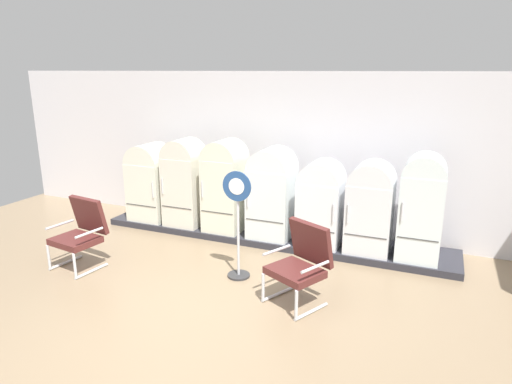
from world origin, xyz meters
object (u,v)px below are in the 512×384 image
Objects in this scene: refrigerator_2 at (225,183)px; refrigerator_4 at (321,201)px; armchair_right at (301,261)px; refrigerator_1 at (184,180)px; refrigerator_3 at (272,191)px; refrigerator_0 at (150,180)px; sign_stand at (238,229)px; refrigerator_5 at (370,205)px; armchair_left at (81,231)px; refrigerator_6 at (422,204)px.

refrigerator_2 reaches higher than refrigerator_4.
refrigerator_1 is at bearing 147.67° from armchair_right.
refrigerator_2 reaches higher than refrigerator_1.
refrigerator_0 is at bearing -179.90° from refrigerator_3.
refrigerator_1 reaches higher than sign_stand.
sign_stand is at bearing -138.06° from refrigerator_5.
sign_stand is at bearing -57.64° from refrigerator_2.
refrigerator_1 is 3.26m from refrigerator_5.
armchair_left and armchair_right have the same top height.
refrigerator_5 is 4.33m from armchair_left.
refrigerator_4 is 0.89× the size of sign_stand.
refrigerator_0 is 4.01m from refrigerator_5.
refrigerator_3 is at bearing 179.32° from refrigerator_5.
refrigerator_6 is (3.98, 0.02, 0.01)m from refrigerator_1.
refrigerator_2 is 3.19m from refrigerator_6.
sign_stand is (2.28, 0.55, 0.16)m from armchair_left.
refrigerator_3 is 1.61m from refrigerator_5.
refrigerator_4 is at bearing -0.64° from refrigerator_2.
refrigerator_0 is 3.25m from refrigerator_4.
refrigerator_1 is at bearing -179.77° from refrigerator_6.
refrigerator_2 is 1.55× the size of armchair_right.
refrigerator_1 is 0.98× the size of refrigerator_2.
refrigerator_0 is 1.39× the size of armchair_right.
refrigerator_3 is at bearing 178.33° from refrigerator_4.
armchair_left is at bearing -156.90° from refrigerator_6.
refrigerator_6 is 1.03× the size of sign_stand.
sign_stand is (-1.01, 0.32, 0.16)m from armchair_right.
refrigerator_4 is at bearing -179.60° from refrigerator_5.
refrigerator_1 is 1.11× the size of refrigerator_5.
refrigerator_5 is 0.92× the size of sign_stand.
refrigerator_0 is 1.01× the size of refrigerator_5.
refrigerator_6 is (0.73, -0.00, 0.10)m from refrigerator_5.
refrigerator_2 is at bearing 179.36° from refrigerator_4.
armchair_right is 0.67× the size of sign_stand.
refrigerator_1 is 2.20m from sign_stand.
refrigerator_3 is 1.10× the size of refrigerator_4.
refrigerator_4 is 1.62m from sign_stand.
refrigerator_1 is 0.79m from refrigerator_2.
refrigerator_5 is at bearing 41.94° from sign_stand.
refrigerator_6 is at bearing -0.17° from refrigerator_5.
refrigerator_1 is 3.22m from armchair_right.
refrigerator_0 is 1.39× the size of armchair_left.
refrigerator_4 is 1.50m from refrigerator_6.
sign_stand is at bearing -88.42° from refrigerator_3.
armchair_right is at bearing -126.54° from refrigerator_6.
refrigerator_0 reaches higher than refrigerator_5.
sign_stand reaches higher than armchair_left.
refrigerator_0 is 0.76m from refrigerator_1.
refrigerator_0 is at bearing 179.64° from refrigerator_4.
armchair_left is at bearing -106.99° from refrigerator_1.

